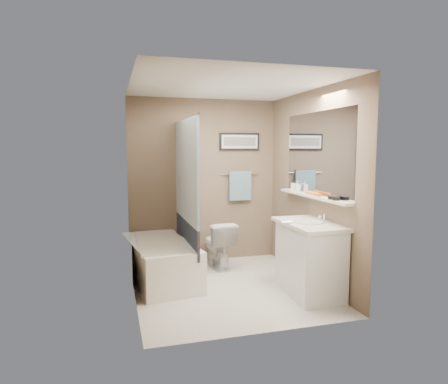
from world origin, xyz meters
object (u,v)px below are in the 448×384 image
object	(u,v)px
bathtub	(160,261)
candle_bowl_near	(336,199)
hair_brush_back	(311,193)
hair_brush_front	(317,194)
soap_bottle	(297,186)
toilet	(218,244)
candle_bowl_far	(332,198)
vanity	(309,260)
glass_jar	(294,187)

from	to	relation	value
bathtub	candle_bowl_near	size ratio (longest dim) A/B	16.67
bathtub	hair_brush_back	size ratio (longest dim) A/B	6.82
hair_brush_front	soap_bottle	distance (m)	0.52
candle_bowl_near	hair_brush_back	world-z (taller)	hair_brush_back
toilet	candle_bowl_far	xyz separation A→B (m)	(0.92, -1.44, 0.80)
hair_brush_front	hair_brush_back	world-z (taller)	same
vanity	candle_bowl_near	bearing A→B (deg)	-47.44
glass_jar	vanity	bearing A→B (deg)	-102.66
candle_bowl_near	toilet	bearing A→B (deg)	121.19
soap_bottle	candle_bowl_far	bearing A→B (deg)	-90.00
vanity	candle_bowl_far	world-z (taller)	candle_bowl_far
candle_bowl_near	glass_jar	xyz separation A→B (m)	(0.00, 1.05, 0.03)
vanity	candle_bowl_near	xyz separation A→B (m)	(0.19, -0.22, 0.73)
candle_bowl_far	hair_brush_front	bearing A→B (deg)	90.00
bathtub	vanity	distance (m)	1.87
bathtub	candle_bowl_far	distance (m)	2.27
candle_bowl_far	hair_brush_front	xyz separation A→B (m)	(0.00, 0.34, 0.00)
candle_bowl_far	glass_jar	xyz separation A→B (m)	(0.00, 0.96, 0.03)
bathtub	glass_jar	xyz separation A→B (m)	(1.79, -0.13, 0.92)
glass_jar	soap_bottle	xyz separation A→B (m)	(0.00, -0.10, 0.02)
hair_brush_back	soap_bottle	size ratio (longest dim) A/B	1.60
vanity	toilet	bearing A→B (deg)	122.58
glass_jar	soap_bottle	world-z (taller)	soap_bottle
hair_brush_back	hair_brush_front	bearing A→B (deg)	-90.00
hair_brush_front	soap_bottle	bearing A→B (deg)	90.00
hair_brush_front	toilet	bearing A→B (deg)	129.97
toilet	hair_brush_front	xyz separation A→B (m)	(0.92, -1.10, 0.81)
hair_brush_front	glass_jar	bearing A→B (deg)	90.00
candle_bowl_far	hair_brush_front	distance (m)	0.34
glass_jar	soap_bottle	size ratio (longest dim) A/B	0.73
bathtub	toilet	size ratio (longest dim) A/B	2.26
hair_brush_back	soap_bottle	distance (m)	0.38
candle_bowl_far	hair_brush_front	world-z (taller)	hair_brush_front
toilet	glass_jar	world-z (taller)	glass_jar
vanity	hair_brush_back	world-z (taller)	hair_brush_back
vanity	hair_brush_front	size ratio (longest dim) A/B	4.09
bathtub	soap_bottle	xyz separation A→B (m)	(1.79, -0.23, 0.93)
soap_bottle	hair_brush_front	bearing A→B (deg)	-90.00
candle_bowl_far	glass_jar	size ratio (longest dim) A/B	0.90
candle_bowl_near	hair_brush_front	bearing A→B (deg)	90.00
vanity	glass_jar	bearing A→B (deg)	80.35
soap_bottle	hair_brush_back	bearing A→B (deg)	-90.00
toilet	hair_brush_back	world-z (taller)	hair_brush_back
bathtub	candle_bowl_far	xyz separation A→B (m)	(1.79, -1.09, 0.89)
vanity	bathtub	bearing A→B (deg)	152.25
soap_bottle	glass_jar	bearing A→B (deg)	90.00
hair_brush_back	glass_jar	distance (m)	0.48
hair_brush_front	glass_jar	xyz separation A→B (m)	(0.00, 0.62, 0.03)
bathtub	hair_brush_back	bearing A→B (deg)	-26.68
bathtub	hair_brush_back	distance (m)	2.08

